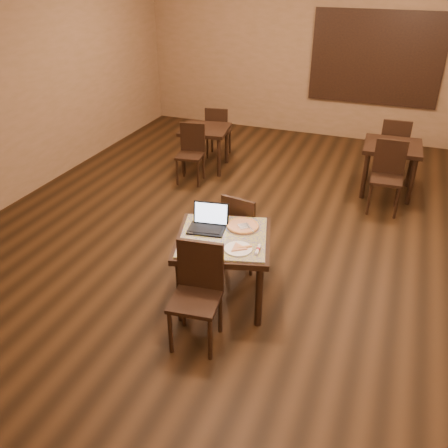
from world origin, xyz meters
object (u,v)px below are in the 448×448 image
at_px(chair_main_near, 198,288).
at_px(other_table_b_chair_near, 191,150).
at_px(other_table_b_chair_far, 218,130).
at_px(other_table_a_chair_near, 388,172).
at_px(other_table_a_chair_far, 394,145).
at_px(other_table_a, 392,153).
at_px(tiled_table, 223,245).
at_px(other_table_b, 205,135).
at_px(laptop, 209,222).
at_px(pizza_pan, 243,227).
at_px(chair_main_far, 242,228).

xyz_separation_m(chair_main_near, other_table_b_chair_near, (-1.56, 3.29, -0.04)).
height_order(chair_main_near, other_table_b_chair_far, chair_main_near).
height_order(other_table_a_chair_near, other_table_a_chair_far, same).
height_order(other_table_a_chair_far, other_table_b_chair_near, other_table_a_chair_far).
bearing_deg(chair_main_near, other_table_a_chair_near, 60.36).
xyz_separation_m(other_table_a, other_table_a_chair_far, (0.00, 0.58, -0.08)).
bearing_deg(chair_main_near, other_table_a_chair_far, 65.63).
height_order(tiled_table, other_table_a_chair_near, other_table_a_chair_near).
bearing_deg(other_table_b, other_table_b_chair_far, 80.11).
height_order(other_table_a_chair_far, other_table_b, other_table_a_chair_far).
xyz_separation_m(tiled_table, other_table_b, (-1.56, 3.21, -0.07)).
height_order(other_table_a_chair_far, other_table_b_chair_far, other_table_a_chair_far).
bearing_deg(tiled_table, laptop, 136.37).
xyz_separation_m(laptop, other_table_a_chair_far, (1.59, 3.79, -0.27)).
bearing_deg(other_table_b, other_table_a, -6.34).
bearing_deg(pizza_pan, other_table_a_chair_near, 63.26).
bearing_deg(laptop, pizza_pan, 13.06).
height_order(chair_main_near, other_table_a_chair_far, chair_main_near).
relative_size(tiled_table, chair_main_near, 1.14).
xyz_separation_m(chair_main_far, other_table_b_chair_far, (-1.53, 3.12, -0.01)).
xyz_separation_m(pizza_pan, other_table_b_chair_far, (-1.67, 3.50, -0.25)).
height_order(chair_main_far, laptop, laptop).
bearing_deg(chair_main_near, pizza_pan, 74.19).
height_order(laptop, other_table_a, laptop).
xyz_separation_m(laptop, other_table_a, (1.59, 3.22, -0.19)).
xyz_separation_m(chair_main_far, other_table_b, (-1.55, 2.59, 0.06)).
bearing_deg(other_table_b_chair_near, other_table_a_chair_near, -7.16).
bearing_deg(other_table_a, other_table_b_chair_near, -169.98).
bearing_deg(other_table_b, other_table_a_chair_far, 4.59).
distance_m(chair_main_near, pizza_pan, 0.89).
xyz_separation_m(laptop, other_table_b_chair_far, (-1.35, 3.64, -0.31)).
bearing_deg(other_table_b, other_table_b_chair_near, -99.89).
bearing_deg(pizza_pan, other_table_a, 67.65).
bearing_deg(other_table_a_chair_far, other_table_a_chair_near, 87.28).
distance_m(tiled_table, other_table_a, 3.61).
bearing_deg(other_table_b_chair_near, chair_main_near, -73.23).
bearing_deg(other_table_b_chair_near, chair_main_far, -61.46).
bearing_deg(chair_main_far, other_table_a_chair_near, -113.84).
bearing_deg(pizza_pan, laptop, -157.60).
bearing_deg(other_table_a_chair_far, chair_main_far, 64.45).
xyz_separation_m(laptop, other_table_a_chair_near, (1.59, 2.64, -0.27)).
height_order(pizza_pan, other_table_b_chair_far, other_table_b_chair_far).
xyz_separation_m(tiled_table, other_table_a, (1.39, 3.33, -0.03)).
xyz_separation_m(other_table_a_chair_near, other_table_b_chair_near, (-2.96, -0.07, -0.04)).
bearing_deg(other_table_a_chair_far, laptop, 64.86).
distance_m(other_table_b, other_table_b_chair_far, 0.54).
distance_m(chair_main_near, other_table_a, 4.18).
height_order(tiled_table, laptop, laptop).
height_order(other_table_a, other_table_b_chair_near, other_table_b_chair_near).
height_order(other_table_a, other_table_b_chair_far, other_table_b_chair_far).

